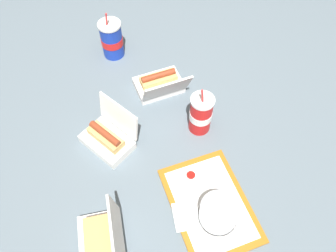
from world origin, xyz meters
TOP-DOWN VIEW (x-y plane):
  - ground_plane at (0.00, 0.00)m, footprint 3.20×3.20m
  - food_tray at (0.33, 0.08)m, footprint 0.40×0.30m
  - cake_container at (0.38, 0.10)m, footprint 0.13×0.13m
  - ketchup_cup at (0.22, 0.05)m, footprint 0.04×0.04m
  - napkin_stack at (0.35, 0.00)m, footprint 0.11×0.11m
  - plastic_fork at (0.30, 0.13)m, footprint 0.11×0.02m
  - clamshell_hotdog_back at (-0.01, -0.22)m, footprint 0.25×0.24m
  - clamshell_sandwich_center at (0.38, -0.29)m, footprint 0.20×0.15m
  - clamshell_hotdog_left at (-0.22, 0.04)m, footprint 0.22×0.22m
  - soda_cup_front at (-0.50, -0.12)m, footprint 0.10×0.10m
  - soda_cup_back at (0.01, 0.15)m, footprint 0.09×0.09m

SIDE VIEW (x-z plane):
  - ground_plane at x=0.00m, z-range 0.00..0.00m
  - food_tray at x=0.33m, z-range 0.00..0.01m
  - napkin_stack at x=0.35m, z-range 0.01..0.02m
  - plastic_fork at x=0.30m, z-range 0.01..0.02m
  - ketchup_cup at x=0.22m, z-range 0.01..0.04m
  - clamshell_hotdog_left at x=-0.22m, z-range -0.04..0.12m
  - clamshell_hotdog_back at x=-0.01m, z-range -0.04..0.12m
  - clamshell_sandwich_center at x=0.38m, z-range -0.04..0.13m
  - cake_container at x=0.38m, z-range 0.01..0.09m
  - soda_cup_front at x=-0.50m, z-range -0.03..0.21m
  - soda_cup_back at x=0.01m, z-range -0.03..0.21m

